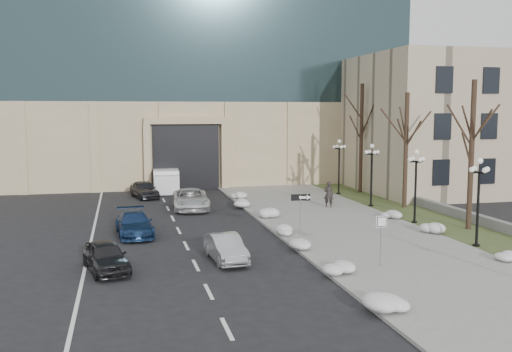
# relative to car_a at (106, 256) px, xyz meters

# --- Properties ---
(ground) EXTENTS (160.00, 160.00, 0.00)m
(ground) POSITION_rel_car_a_xyz_m (10.53, -5.98, -0.68)
(ground) COLOR black
(ground) RESTS_ON ground
(sidewalk) EXTENTS (9.00, 40.00, 0.12)m
(sidewalk) POSITION_rel_car_a_xyz_m (14.03, 8.02, -0.62)
(sidewalk) COLOR #969691
(sidewalk) RESTS_ON ground
(curb) EXTENTS (0.30, 40.00, 0.14)m
(curb) POSITION_rel_car_a_xyz_m (9.53, 8.02, -0.61)
(curb) COLOR #969691
(curb) RESTS_ON ground
(grass_strip) EXTENTS (4.00, 40.00, 0.10)m
(grass_strip) POSITION_rel_car_a_xyz_m (20.53, 8.02, -0.63)
(grass_strip) COLOR #394824
(grass_strip) RESTS_ON ground
(stone_wall) EXTENTS (0.50, 30.00, 0.70)m
(stone_wall) POSITION_rel_car_a_xyz_m (22.53, 10.02, -0.33)
(stone_wall) COLOR slate
(stone_wall) RESTS_ON ground
(office_tower) EXTENTS (40.00, 24.70, 36.00)m
(office_tower) POSITION_rel_car_a_xyz_m (8.53, 37.61, 17.82)
(office_tower) COLOR tan
(office_tower) RESTS_ON ground
(classical_building) EXTENTS (22.00, 18.12, 12.00)m
(classical_building) POSITION_rel_car_a_xyz_m (32.53, 22.00, 5.32)
(classical_building) COLOR tan
(classical_building) RESTS_ON ground
(car_a) EXTENTS (2.48, 4.24, 1.36)m
(car_a) POSITION_rel_car_a_xyz_m (0.00, 0.00, 0.00)
(car_a) COLOR black
(car_a) RESTS_ON ground
(car_b) EXTENTS (1.66, 3.97, 1.28)m
(car_b) POSITION_rel_car_a_xyz_m (5.54, 0.47, -0.04)
(car_b) COLOR #96999D
(car_b) RESTS_ON ground
(car_c) EXTENTS (2.28, 4.89, 1.38)m
(car_c) POSITION_rel_car_a_xyz_m (1.42, 7.29, 0.01)
(car_c) COLOR navy
(car_c) RESTS_ON ground
(car_d) EXTENTS (2.84, 5.59, 1.52)m
(car_d) POSITION_rel_car_a_xyz_m (5.64, 15.28, 0.08)
(car_d) COLOR silver
(car_d) RESTS_ON ground
(car_e) EXTENTS (2.62, 4.46, 1.43)m
(car_e) POSITION_rel_car_a_xyz_m (2.58, 21.75, 0.03)
(car_e) COLOR #2A2A2F
(car_e) RESTS_ON ground
(pedestrian) EXTENTS (0.83, 0.70, 1.92)m
(pedestrian) POSITION_rel_car_a_xyz_m (15.55, 13.22, 0.40)
(pedestrian) COLOR black
(pedestrian) RESTS_ON sidewalk
(box_truck) EXTENTS (2.51, 6.41, 2.00)m
(box_truck) POSITION_rel_car_a_xyz_m (4.63, 25.34, 0.29)
(box_truck) COLOR silver
(box_truck) RESTS_ON ground
(one_way_sign) EXTENTS (1.06, 0.34, 2.85)m
(one_way_sign) POSITION_rel_car_a_xyz_m (10.03, 2.21, 1.67)
(one_way_sign) COLOR slate
(one_way_sign) RESTS_ON ground
(keep_sign) EXTENTS (0.53, 0.08, 2.45)m
(keep_sign) POSITION_rel_car_a_xyz_m (12.17, -2.48, 1.12)
(keep_sign) COLOR slate
(keep_sign) RESTS_ON ground
(snow_clump_a) EXTENTS (1.10, 1.60, 0.36)m
(snow_clump_a) POSITION_rel_car_a_xyz_m (9.90, -7.98, -0.38)
(snow_clump_a) COLOR white
(snow_clump_a) RESTS_ON sidewalk
(snow_clump_b) EXTENTS (1.10, 1.60, 0.36)m
(snow_clump_b) POSITION_rel_car_a_xyz_m (9.85, -3.44, -0.38)
(snow_clump_b) COLOR white
(snow_clump_b) RESTS_ON sidewalk
(snow_clump_c) EXTENTS (1.10, 1.60, 0.36)m
(snow_clump_c) POSITION_rel_car_a_xyz_m (9.90, 1.07, -0.38)
(snow_clump_c) COLOR white
(snow_clump_c) RESTS_ON sidewalk
(snow_clump_d) EXTENTS (1.10, 1.60, 0.36)m
(snow_clump_d) POSITION_rel_car_a_xyz_m (9.79, 4.94, -0.38)
(snow_clump_d) COLOR white
(snow_clump_d) RESTS_ON sidewalk
(snow_clump_e) EXTENTS (1.10, 1.60, 0.36)m
(snow_clump_e) POSITION_rel_car_a_xyz_m (10.12, 9.81, -0.38)
(snow_clump_e) COLOR white
(snow_clump_e) RESTS_ON sidewalk
(snow_clump_f) EXTENTS (1.10, 1.60, 0.36)m
(snow_clump_f) POSITION_rel_car_a_xyz_m (9.70, 14.80, -0.38)
(snow_clump_f) COLOR white
(snow_clump_f) RESTS_ON sidewalk
(snow_clump_g) EXTENTS (1.10, 1.60, 0.36)m
(snow_clump_g) POSITION_rel_car_a_xyz_m (9.91, 19.15, -0.38)
(snow_clump_g) COLOR white
(snow_clump_g) RESTS_ON sidewalk
(snow_clump_h) EXTENTS (1.10, 1.60, 0.36)m
(snow_clump_h) POSITION_rel_car_a_xyz_m (18.39, -2.77, -0.38)
(snow_clump_h) COLOR white
(snow_clump_h) RESTS_ON sidewalk
(snow_clump_i) EXTENTS (1.10, 1.60, 0.36)m
(snow_clump_i) POSITION_rel_car_a_xyz_m (18.39, 3.57, -0.38)
(snow_clump_i) COLOR white
(snow_clump_i) RESTS_ON sidewalk
(snow_clump_j) EXTENTS (1.10, 1.60, 0.36)m
(snow_clump_j) POSITION_rel_car_a_xyz_m (18.00, 8.54, -0.38)
(snow_clump_j) COLOR white
(snow_clump_j) RESTS_ON sidewalk
(lamppost_a) EXTENTS (1.18, 1.18, 4.76)m
(lamppost_a) POSITION_rel_car_a_xyz_m (18.83, 0.02, 2.40)
(lamppost_a) COLOR black
(lamppost_a) RESTS_ON ground
(lamppost_b) EXTENTS (1.18, 1.18, 4.76)m
(lamppost_b) POSITION_rel_car_a_xyz_m (18.83, 6.52, 2.40)
(lamppost_b) COLOR black
(lamppost_b) RESTS_ON ground
(lamppost_c) EXTENTS (1.18, 1.18, 4.76)m
(lamppost_c) POSITION_rel_car_a_xyz_m (18.83, 13.02, 2.40)
(lamppost_c) COLOR black
(lamppost_c) RESTS_ON ground
(lamppost_d) EXTENTS (1.18, 1.18, 4.76)m
(lamppost_d) POSITION_rel_car_a_xyz_m (18.83, 19.52, 2.40)
(lamppost_d) COLOR black
(lamppost_d) RESTS_ON ground
(tree_near) EXTENTS (3.20, 3.20, 9.00)m
(tree_near) POSITION_rel_car_a_xyz_m (21.03, 4.02, 5.15)
(tree_near) COLOR black
(tree_near) RESTS_ON ground
(tree_mid) EXTENTS (3.20, 3.20, 8.50)m
(tree_mid) POSITION_rel_car_a_xyz_m (21.03, 12.02, 4.83)
(tree_mid) COLOR black
(tree_mid) RESTS_ON ground
(tree_far) EXTENTS (3.20, 3.20, 9.50)m
(tree_far) POSITION_rel_car_a_xyz_m (21.03, 20.02, 5.47)
(tree_far) COLOR black
(tree_far) RESTS_ON ground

